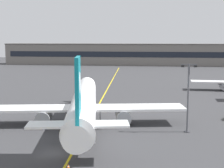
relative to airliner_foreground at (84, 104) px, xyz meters
name	(u,v)px	position (x,y,z in m)	size (l,w,h in m)	color
ground_plane	(56,153)	(-0.49, -13.22, -3.37)	(400.00, 400.00, 0.00)	#353538
taxiway_centreline	(99,105)	(-0.49, 16.78, -3.37)	(0.30, 180.00, 0.01)	yellow
airliner_foreground	(84,104)	(0.00, 0.00, 0.00)	(32.34, 41.32, 11.65)	white
apron_lamp_post	(188,96)	(15.81, -1.73, 1.92)	(2.24, 0.90, 10.02)	#515156
safety_cone_by_nose_gear	(102,105)	(0.46, 15.85, -3.11)	(0.44, 0.44, 0.55)	orange
safety_cone_by_tail	(68,167)	(2.19, -17.88, -3.11)	(0.44, 0.44, 0.55)	orange
terminal_building	(140,54)	(2.88, 124.43, 2.16)	(141.31, 12.40, 11.05)	slate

